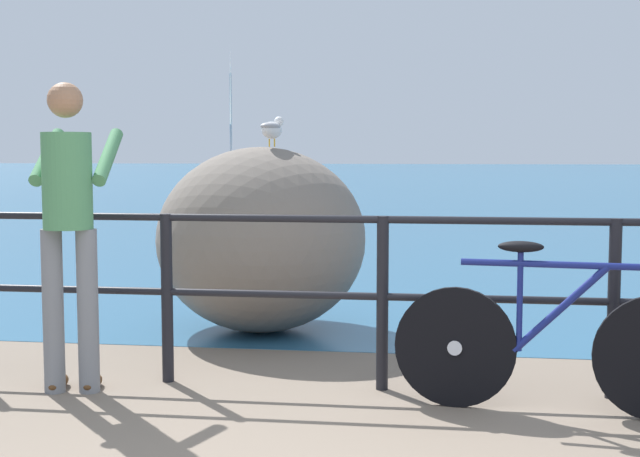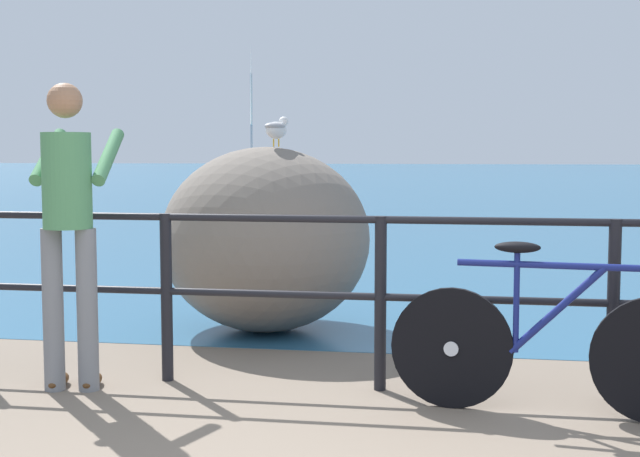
# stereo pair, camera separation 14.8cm
# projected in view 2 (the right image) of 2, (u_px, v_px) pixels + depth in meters

# --- Properties ---
(ground_plane) EXTENTS (120.00, 120.00, 0.10)m
(ground_plane) POSITION_uv_depth(u_px,v_px,m) (446.00, 206.00, 22.80)
(ground_plane) COLOR #756656
(sea_surface) EXTENTS (120.00, 90.00, 0.01)m
(sea_surface) POSITION_uv_depth(u_px,v_px,m) (457.00, 175.00, 50.20)
(sea_surface) COLOR #285B7F
(sea_surface) RESTS_ON ground_plane
(promenade_railing) EXTENTS (7.86, 0.07, 1.02)m
(promenade_railing) POSITION_uv_depth(u_px,v_px,m) (381.00, 283.00, 5.03)
(promenade_railing) COLOR black
(promenade_railing) RESTS_ON ground_plane
(bicycle) EXTENTS (1.69, 0.48, 0.92)m
(bicycle) POSITION_uv_depth(u_px,v_px,m) (552.00, 343.00, 4.56)
(bicycle) COLOR black
(bicycle) RESTS_ON ground_plane
(person_at_railing) EXTENTS (0.51, 0.66, 1.78)m
(person_at_railing) POSITION_uv_depth(u_px,v_px,m) (69.00, 221.00, 5.02)
(person_at_railing) COLOR slate
(person_at_railing) RESTS_ON ground_plane
(breakwater_boulder_main) EXTENTS (1.61, 1.64, 1.43)m
(breakwater_boulder_main) POSITION_uv_depth(u_px,v_px,m) (266.00, 239.00, 6.72)
(breakwater_boulder_main) COLOR slate
(breakwater_boulder_main) RESTS_ON ground
(seagull) EXTENTS (0.19, 0.34, 0.23)m
(seagull) POSITION_uv_depth(u_px,v_px,m) (276.00, 128.00, 6.61)
(seagull) COLOR gold
(seagull) RESTS_ON breakwater_boulder_main
(sailboat) EXTENTS (2.31, 4.58, 6.16)m
(sailboat) POSITION_uv_depth(u_px,v_px,m) (252.00, 166.00, 39.41)
(sailboat) COLOR white
(sailboat) RESTS_ON sea_surface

